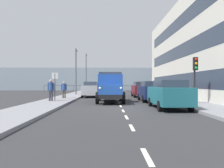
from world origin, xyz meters
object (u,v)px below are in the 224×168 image
Objects in this scene: car_silver_oppositeside_0 at (91,89)px; pedestrian_strolling at (51,88)px; lamp_post_far at (86,69)px; car_maroon_kerbside_2 at (141,89)px; car_black_oppositeside_1 at (95,88)px; car_teal_kerbside_near at (169,94)px; street_sign at (55,82)px; truck_vintage_blue at (110,88)px; car_grey_oppositeside_2 at (97,87)px; car_navy_kerbside_1 at (151,91)px; lamp_post_promenade at (76,67)px; pedestrian_couple_a at (64,88)px; traffic_light_near at (195,70)px.

pedestrian_strolling is at bearing 69.90° from car_silver_oppositeside_0.
pedestrian_strolling is 0.25× the size of lamp_post_far.
car_black_oppositeside_1 is (5.66, -6.35, 0.00)m from car_maroon_kerbside_2.
street_sign is (7.99, -4.34, 0.79)m from car_teal_kerbside_near.
truck_vintage_blue is 7.70m from car_maroon_kerbside_2.
pedestrian_strolling is (8.24, 7.00, 0.25)m from car_maroon_kerbside_2.
pedestrian_strolling is at bearing 40.33° from car_maroon_kerbside_2.
truck_vintage_blue is at bearing 96.31° from car_grey_oppositeside_2.
truck_vintage_blue is at bearing 99.24° from car_black_oppositeside_1.
car_maroon_kerbside_2 is at bearing 117.52° from lamp_post_far.
lamp_post_far is 21.84m from street_sign.
truck_vintage_blue reaches higher than pedestrian_strolling.
car_maroon_kerbside_2 is 2.24× the size of pedestrian_strolling.
car_silver_oppositeside_0 is 0.61× the size of lamp_post_far.
car_navy_kerbside_1 and car_grey_oppositeside_2 have the same top height.
lamp_post_promenade is at bearing -91.99° from pedestrian_strolling.
truck_vintage_blue is 4.73m from pedestrian_strolling.
car_teal_kerbside_near is at bearing 106.69° from lamp_post_far.
pedestrian_couple_a is (2.18, 4.00, 0.17)m from car_silver_oppositeside_0.
car_black_oppositeside_1 is 1.01× the size of car_grey_oppositeside_2.
truck_vintage_blue is at bearing 15.59° from car_navy_kerbside_1.
traffic_light_near reaches higher than pedestrian_strolling.
car_teal_kerbside_near is 2.71× the size of pedestrian_couple_a.
car_navy_kerbside_1 is 1.10× the size of car_maroon_kerbside_2.
lamp_post_promenade reaches higher than traffic_light_near.
car_grey_oppositeside_2 is at bearing -90.00° from car_black_oppositeside_1.
pedestrian_couple_a is at bearing 78.04° from car_black_oppositeside_1.
pedestrian_couple_a is at bearing 82.47° from car_grey_oppositeside_2.
street_sign is (2.33, 6.76, 0.79)m from car_silver_oppositeside_0.
car_navy_kerbside_1 is 8.07m from pedestrian_couple_a.
car_navy_kerbside_1 is 22.50m from lamp_post_far.
lamp_post_far is at bearing -48.51° from car_grey_oppositeside_2.
car_maroon_kerbside_2 is 0.90× the size of car_black_oppositeside_1.
pedestrian_strolling is 0.53× the size of traffic_light_near.
truck_vintage_blue is 1.35× the size of car_navy_kerbside_1.
street_sign is (7.99, 6.71, 0.79)m from car_maroon_kerbside_2.
pedestrian_couple_a is (7.85, -7.09, 0.17)m from car_teal_kerbside_near.
car_silver_oppositeside_0 is at bearing -72.70° from truck_vintage_blue.
truck_vintage_blue is 1.34× the size of car_silver_oppositeside_0.
lamp_post_promenade is at bearing -67.21° from truck_vintage_blue.
truck_vintage_blue is 1.33× the size of car_teal_kerbside_near.
lamp_post_promenade is at bearing -89.79° from pedestrian_couple_a.
lamp_post_promenade is (2.21, -3.48, 2.81)m from car_silver_oppositeside_0.
car_grey_oppositeside_2 is at bearing -65.73° from car_maroon_kerbside_2.
car_teal_kerbside_near and car_black_oppositeside_1 have the same top height.
truck_vintage_blue is 6.49m from traffic_light_near.
lamp_post_promenade reaches higher than car_navy_kerbside_1.
pedestrian_couple_a is (2.18, 16.52, 0.17)m from car_grey_oppositeside_2.
car_navy_kerbside_1 is at bearing -54.97° from traffic_light_near.
car_navy_kerbside_1 is at bearing 129.98° from lamp_post_promenade.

